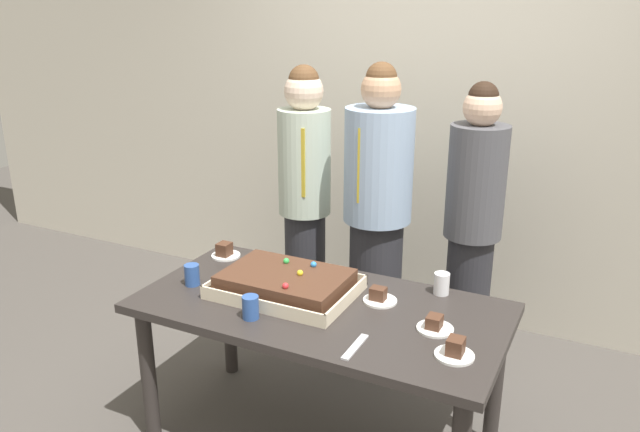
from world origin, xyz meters
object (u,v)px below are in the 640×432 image
Objects in this scene: plated_slice_far_left at (434,326)px; sheet_cake at (286,283)px; drink_cup_nearest at (251,307)px; drink_cup_far_end at (192,275)px; person_serving_front at (377,216)px; plated_slice_near_left at (225,252)px; plated_slice_near_right at (455,350)px; plated_slice_far_right at (379,297)px; person_green_shirt_behind at (305,201)px; cake_server_utensil at (355,347)px; drink_cup_middle at (442,284)px; person_striped_tie_right at (472,228)px; party_table at (320,323)px.

sheet_cake is at bearing 177.49° from plated_slice_far_left.
drink_cup_nearest is 1.00× the size of drink_cup_far_end.
person_serving_front is at bearing 81.42° from sheet_cake.
plated_slice_near_left is 0.85m from person_serving_front.
plated_slice_near_right is 0.20m from plated_slice_far_left.
plated_slice_near_left is 0.91m from plated_slice_far_right.
plated_slice_near_left is 0.64m from person_green_shirt_behind.
drink_cup_far_end is at bearing -22.43° from person_serving_front.
cake_server_utensil is (-0.36, -0.11, -0.02)m from plated_slice_near_right.
plated_slice_far_left is at bearing 128.41° from plated_slice_near_right.
drink_cup_middle is 1.15m from drink_cup_far_end.
plated_slice_far_right is 0.41m from cake_server_utensil.
person_green_shirt_behind is at bearing -51.25° from person_striped_tie_right.
drink_cup_middle is at bearing 101.66° from plated_slice_far_left.
drink_cup_nearest is at bearing 177.03° from cake_server_utensil.
party_table is at bearing 8.23° from drink_cup_far_end.
cake_server_utensil is 1.17m from person_serving_front.
plated_slice_far_right is at bearing 154.58° from plated_slice_far_left.
plated_slice_near_left is 1.11m from cake_server_utensil.
party_table is 10.74× the size of plated_slice_far_left.
plated_slice_near_right is 0.54m from drink_cup_middle.
drink_cup_far_end is (0.06, -0.35, 0.02)m from plated_slice_near_left.
plated_slice_far_left is at bearing 49.39° from cake_server_utensil.
person_serving_front is at bearing -43.59° from person_striped_tie_right.
plated_slice_near_right is at bearing -14.19° from party_table.
person_green_shirt_behind is 0.97m from person_striped_tie_right.
plated_slice_near_right is 0.75× the size of cake_server_utensil.
party_table is at bearing -143.03° from drink_cup_middle.
plated_slice_far_left is (0.52, -0.00, 0.11)m from party_table.
drink_cup_middle is at bearing 3.75° from plated_slice_near_left.
drink_cup_nearest is 0.06× the size of person_green_shirt_behind.
plated_slice_near_right is at bearing 44.84° from person_striped_tie_right.
cake_server_utensil is at bearing 27.23° from person_striped_tie_right.
person_green_shirt_behind is at bearing 84.63° from drink_cup_far_end.
person_striped_tie_right is (-0.08, 0.95, 0.10)m from plated_slice_far_left.
drink_cup_far_end is (-1.14, -0.09, 0.03)m from plated_slice_far_left.
plated_slice_far_right is 0.09× the size of person_serving_front.
plated_slice_far_right is (-0.42, 0.30, -0.00)m from plated_slice_near_right.
plated_slice_far_left is 1.50× the size of drink_cup_middle.
person_serving_front reaches higher than drink_cup_nearest.
plated_slice_far_right is at bearing 14.94° from drink_cup_far_end.
person_striped_tie_right is at bearing 94.91° from plated_slice_far_left.
plated_slice_far_right is at bearing 31.09° from person_serving_front.
party_table is 0.67m from plated_slice_near_right.
plated_slice_near_right is 0.09× the size of person_striped_tie_right.
person_striped_tie_right is at bearing 61.92° from drink_cup_nearest.
plated_slice_near_left reaches higher than plated_slice_far_left.
party_table is at bearing 9.29° from person_green_shirt_behind.
person_striped_tie_right is at bearing 110.77° from person_serving_front.
cake_server_utensil reaches higher than party_table.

